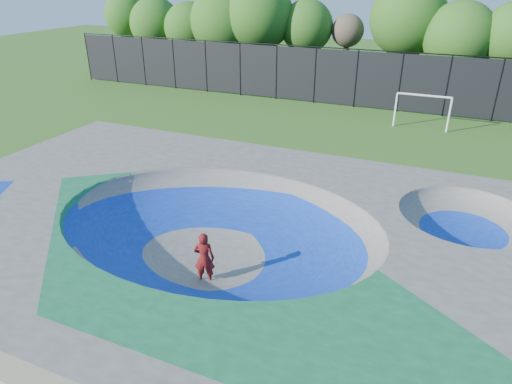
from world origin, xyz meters
TOP-DOWN VIEW (x-y plane):
  - ground at (0.00, 0.00)m, footprint 120.00×120.00m
  - skate_deck at (0.00, 0.00)m, footprint 22.00×14.00m
  - skater at (0.30, -1.46)m, footprint 0.74×0.60m
  - skateboard at (0.30, -1.46)m, footprint 0.81×0.36m
  - soccer_goal at (4.87, 17.44)m, footprint 3.25×0.12m
  - fence at (0.00, 21.00)m, footprint 48.09×0.09m
  - treeline at (1.43, 26.07)m, footprint 52.82×7.36m

SIDE VIEW (x-z plane):
  - ground at x=0.00m, z-range 0.00..0.00m
  - skateboard at x=0.30m, z-range 0.00..0.05m
  - skate_deck at x=0.00m, z-range 0.00..1.50m
  - skater at x=0.30m, z-range 0.00..1.74m
  - soccer_goal at x=4.87m, z-range 0.42..2.56m
  - fence at x=0.00m, z-range 0.08..4.12m
  - treeline at x=1.43m, z-range 0.77..9.30m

